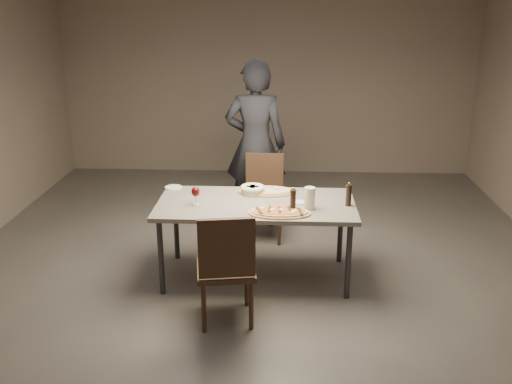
{
  "coord_description": "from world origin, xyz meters",
  "views": [
    {
      "loc": [
        0.23,
        -4.88,
        2.52
      ],
      "look_at": [
        0.0,
        0.0,
        0.85
      ],
      "focal_mm": 40.0,
      "sensor_mm": 36.0,
      "label": 1
    }
  ],
  "objects_px": {
    "bread_basket": "(253,189)",
    "diner": "(255,145)",
    "carafe": "(310,198)",
    "chair_near": "(226,264)",
    "ham_pizza": "(267,191)",
    "chair_far": "(264,192)",
    "pepper_mill_left": "(293,200)",
    "zucchini_pizza": "(280,212)",
    "dining_table": "(256,208)"
  },
  "relations": [
    {
      "from": "ham_pizza",
      "to": "chair_near",
      "type": "xyz_separation_m",
      "value": [
        -0.28,
        -1.13,
        -0.22
      ]
    },
    {
      "from": "zucchini_pizza",
      "to": "ham_pizza",
      "type": "relative_size",
      "value": 1.01
    },
    {
      "from": "pepper_mill_left",
      "to": "carafe",
      "type": "height_order",
      "value": "pepper_mill_left"
    },
    {
      "from": "dining_table",
      "to": "ham_pizza",
      "type": "distance_m",
      "value": 0.3
    },
    {
      "from": "bread_basket",
      "to": "carafe",
      "type": "distance_m",
      "value": 0.65
    },
    {
      "from": "chair_near",
      "to": "diner",
      "type": "distance_m",
      "value": 2.26
    },
    {
      "from": "diner",
      "to": "zucchini_pizza",
      "type": "bearing_deg",
      "value": 103.4
    },
    {
      "from": "ham_pizza",
      "to": "carafe",
      "type": "xyz_separation_m",
      "value": [
        0.39,
        -0.42,
        0.08
      ]
    },
    {
      "from": "pepper_mill_left",
      "to": "chair_near",
      "type": "relative_size",
      "value": 0.23
    },
    {
      "from": "ham_pizza",
      "to": "chair_far",
      "type": "bearing_deg",
      "value": 69.62
    },
    {
      "from": "ham_pizza",
      "to": "chair_far",
      "type": "height_order",
      "value": "chair_far"
    },
    {
      "from": "bread_basket",
      "to": "pepper_mill_left",
      "type": "xyz_separation_m",
      "value": [
        0.38,
        -0.45,
        0.05
      ]
    },
    {
      "from": "carafe",
      "to": "chair_near",
      "type": "bearing_deg",
      "value": -133.71
    },
    {
      "from": "dining_table",
      "to": "carafe",
      "type": "distance_m",
      "value": 0.52
    },
    {
      "from": "bread_basket",
      "to": "zucchini_pizza",
      "type": "bearing_deg",
      "value": -63.24
    },
    {
      "from": "dining_table",
      "to": "pepper_mill_left",
      "type": "distance_m",
      "value": 0.43
    },
    {
      "from": "zucchini_pizza",
      "to": "carafe",
      "type": "relative_size",
      "value": 2.77
    },
    {
      "from": "pepper_mill_left",
      "to": "chair_far",
      "type": "bearing_deg",
      "value": 103.53
    },
    {
      "from": "diner",
      "to": "ham_pizza",
      "type": "bearing_deg",
      "value": 101.88
    },
    {
      "from": "ham_pizza",
      "to": "diner",
      "type": "distance_m",
      "value": 1.12
    },
    {
      "from": "dining_table",
      "to": "chair_near",
      "type": "bearing_deg",
      "value": -102.88
    },
    {
      "from": "ham_pizza",
      "to": "diner",
      "type": "relative_size",
      "value": 0.29
    },
    {
      "from": "carafe",
      "to": "dining_table",
      "type": "bearing_deg",
      "value": 163.27
    },
    {
      "from": "zucchini_pizza",
      "to": "carafe",
      "type": "distance_m",
      "value": 0.31
    },
    {
      "from": "ham_pizza",
      "to": "bread_basket",
      "type": "relative_size",
      "value": 2.38
    },
    {
      "from": "dining_table",
      "to": "diner",
      "type": "height_order",
      "value": "diner"
    },
    {
      "from": "dining_table",
      "to": "diner",
      "type": "xyz_separation_m",
      "value": [
        -0.07,
        1.37,
        0.25
      ]
    },
    {
      "from": "zucchini_pizza",
      "to": "diner",
      "type": "bearing_deg",
      "value": 92.37
    },
    {
      "from": "dining_table",
      "to": "chair_far",
      "type": "relative_size",
      "value": 1.97
    },
    {
      "from": "dining_table",
      "to": "ham_pizza",
      "type": "relative_size",
      "value": 3.3
    },
    {
      "from": "zucchini_pizza",
      "to": "pepper_mill_left",
      "type": "xyz_separation_m",
      "value": [
        0.12,
        0.07,
        0.09
      ]
    },
    {
      "from": "chair_near",
      "to": "ham_pizza",
      "type": "bearing_deg",
      "value": 66.97
    },
    {
      "from": "bread_basket",
      "to": "diner",
      "type": "height_order",
      "value": "diner"
    },
    {
      "from": "zucchini_pizza",
      "to": "pepper_mill_left",
      "type": "distance_m",
      "value": 0.16
    },
    {
      "from": "dining_table",
      "to": "zucchini_pizza",
      "type": "distance_m",
      "value": 0.36
    },
    {
      "from": "dining_table",
      "to": "pepper_mill_left",
      "type": "relative_size",
      "value": 8.25
    },
    {
      "from": "zucchini_pizza",
      "to": "chair_far",
      "type": "height_order",
      "value": "chair_far"
    },
    {
      "from": "dining_table",
      "to": "chair_far",
      "type": "height_order",
      "value": "chair_far"
    },
    {
      "from": "zucchini_pizza",
      "to": "chair_near",
      "type": "distance_m",
      "value": 0.74
    },
    {
      "from": "chair_near",
      "to": "chair_far",
      "type": "xyz_separation_m",
      "value": [
        0.23,
        1.85,
        -0.03
      ]
    },
    {
      "from": "ham_pizza",
      "to": "pepper_mill_left",
      "type": "xyz_separation_m",
      "value": [
        0.24,
        -0.49,
        0.09
      ]
    },
    {
      "from": "pepper_mill_left",
      "to": "chair_near",
      "type": "distance_m",
      "value": 0.88
    },
    {
      "from": "ham_pizza",
      "to": "carafe",
      "type": "height_order",
      "value": "carafe"
    },
    {
      "from": "bread_basket",
      "to": "carafe",
      "type": "height_order",
      "value": "carafe"
    },
    {
      "from": "bread_basket",
      "to": "chair_near",
      "type": "bearing_deg",
      "value": -97.88
    },
    {
      "from": "carafe",
      "to": "chair_far",
      "type": "distance_m",
      "value": 1.27
    },
    {
      "from": "ham_pizza",
      "to": "pepper_mill_left",
      "type": "distance_m",
      "value": 0.56
    },
    {
      "from": "ham_pizza",
      "to": "dining_table",
      "type": "bearing_deg",
      "value": -131.98
    },
    {
      "from": "zucchini_pizza",
      "to": "carafe",
      "type": "xyz_separation_m",
      "value": [
        0.26,
        0.14,
        0.08
      ]
    },
    {
      "from": "dining_table",
      "to": "zucchini_pizza",
      "type": "height_order",
      "value": "zucchini_pizza"
    }
  ]
}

